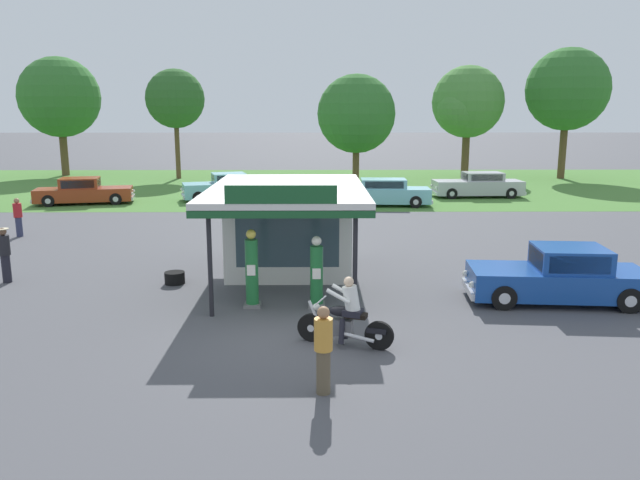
% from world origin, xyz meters
% --- Properties ---
extents(ground_plane, '(300.00, 300.00, 0.00)m').
position_xyz_m(ground_plane, '(0.00, 0.00, 0.00)').
color(ground_plane, '#4C4C51').
extents(grass_verge_strip, '(120.00, 24.00, 0.01)m').
position_xyz_m(grass_verge_strip, '(0.00, 30.00, 0.00)').
color(grass_verge_strip, '#477A33').
rests_on(grass_verge_strip, ground).
extents(service_station_kiosk, '(4.51, 7.15, 3.36)m').
position_xyz_m(service_station_kiosk, '(-0.13, 5.71, 1.68)').
color(service_station_kiosk, silver).
rests_on(service_station_kiosk, ground).
extents(gas_pump_nearside, '(0.44, 0.44, 2.09)m').
position_xyz_m(gas_pump_nearside, '(-0.98, 2.14, 0.96)').
color(gas_pump_nearside, slate).
rests_on(gas_pump_nearside, ground).
extents(gas_pump_offside, '(0.44, 0.44, 1.91)m').
position_xyz_m(gas_pump_offside, '(0.72, 2.14, 0.87)').
color(gas_pump_offside, slate).
rests_on(gas_pump_offside, ground).
extents(motorcycle_with_rider, '(2.11, 0.93, 1.58)m').
position_xyz_m(motorcycle_with_rider, '(1.36, -0.64, 0.65)').
color(motorcycle_with_rider, black).
rests_on(motorcycle_with_rider, ground).
extents(featured_classic_sedan, '(4.97, 2.22, 1.52)m').
position_xyz_m(featured_classic_sedan, '(7.30, 2.54, 0.68)').
color(featured_classic_sedan, '#19479E').
rests_on(featured_classic_sedan, ground).
extents(parked_car_second_row_spare, '(5.62, 2.03, 1.48)m').
position_xyz_m(parked_car_second_row_spare, '(4.39, 20.23, 0.70)').
color(parked_car_second_row_spare, '#7AC6D1').
rests_on(parked_car_second_row_spare, ground).
extents(parked_car_back_row_centre_left, '(5.61, 2.89, 1.48)m').
position_xyz_m(parked_car_back_row_centre_left, '(-12.36, 21.09, 0.67)').
color(parked_car_back_row_centre_left, '#993819').
rests_on(parked_car_back_row_centre_left, ground).
extents(parked_car_back_row_right, '(5.56, 2.12, 1.51)m').
position_xyz_m(parked_car_back_row_right, '(10.69, 23.73, 0.70)').
color(parked_car_back_row_right, '#B7B7BC').
rests_on(parked_car_back_row_right, ground).
extents(parked_car_back_row_centre, '(5.20, 3.14, 1.57)m').
position_xyz_m(parked_car_back_row_centre, '(-4.61, 22.65, 0.71)').
color(parked_car_back_row_centre, '#7AC6D1').
rests_on(parked_car_back_row_centre, ground).
extents(bystander_strolling_foreground, '(0.37, 0.37, 1.68)m').
position_xyz_m(bystander_strolling_foreground, '(-8.66, 4.63, 0.90)').
color(bystander_strolling_foreground, black).
rests_on(bystander_strolling_foreground, ground).
extents(bystander_standing_back_lot, '(0.34, 0.34, 1.66)m').
position_xyz_m(bystander_standing_back_lot, '(0.82, -2.98, 0.88)').
color(bystander_standing_back_lot, brown).
rests_on(bystander_standing_back_lot, ground).
extents(bystander_chatting_near_pumps, '(0.34, 0.34, 1.61)m').
position_xyz_m(bystander_chatting_near_pumps, '(-11.59, 11.68, 0.85)').
color(bystander_chatting_near_pumps, '#2D3351').
rests_on(bystander_chatting_near_pumps, ground).
extents(tree_oak_far_left, '(5.56, 5.56, 8.67)m').
position_xyz_m(tree_oak_far_left, '(12.48, 35.07, 5.77)').
color(tree_oak_far_left, brown).
rests_on(tree_oak_far_left, ground).
extents(tree_oak_right, '(5.74, 5.74, 7.86)m').
position_xyz_m(tree_oak_right, '(3.78, 32.37, 4.97)').
color(tree_oak_right, brown).
rests_on(tree_oak_right, ground).
extents(tree_oak_centre, '(4.49, 4.49, 8.36)m').
position_xyz_m(tree_oak_centre, '(-9.97, 34.77, 6.10)').
color(tree_oak_centre, brown).
rests_on(tree_oak_centre, ground).
extents(tree_oak_distant_spare, '(6.25, 6.25, 9.94)m').
position_xyz_m(tree_oak_distant_spare, '(20.06, 34.52, 6.79)').
color(tree_oak_distant_spare, brown).
rests_on(tree_oak_distant_spare, ground).
extents(tree_oak_left, '(6.39, 6.39, 9.49)m').
position_xyz_m(tree_oak_left, '(-19.77, 37.42, 6.16)').
color(tree_oak_left, brown).
rests_on(tree_oak_left, ground).
extents(spare_tire_stack, '(0.60, 0.60, 0.36)m').
position_xyz_m(spare_tire_stack, '(-3.54, 4.42, 0.18)').
color(spare_tire_stack, black).
rests_on(spare_tire_stack, ground).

